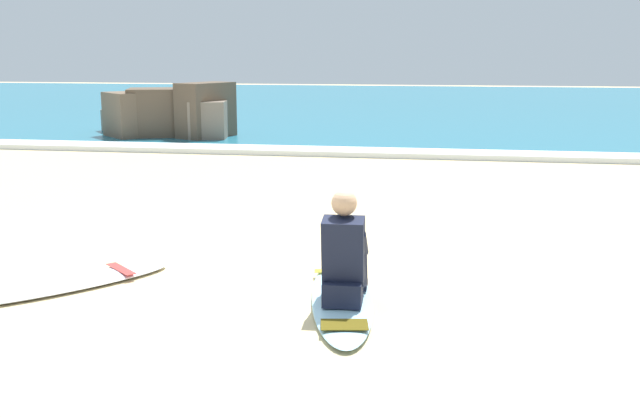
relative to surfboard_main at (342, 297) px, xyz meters
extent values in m
plane|color=#CCB584|center=(-0.79, 0.21, -0.04)|extent=(80.00, 80.00, 0.00)
cube|color=teal|center=(-0.79, 22.84, 0.01)|extent=(80.00, 28.00, 0.10)
cube|color=white|center=(-0.79, 9.14, 0.02)|extent=(80.00, 0.90, 0.11)
ellipsoid|color=#9ED1E5|center=(0.00, 0.00, 0.00)|extent=(0.90, 2.41, 0.07)
cube|color=gold|center=(-0.11, 0.65, 0.04)|extent=(0.49, 0.18, 0.01)
cube|color=#4C400C|center=(0.12, -0.74, 0.04)|extent=(0.40, 0.30, 0.01)
cube|color=black|center=(0.05, -0.29, 0.14)|extent=(0.33, 0.27, 0.20)
cylinder|color=black|center=(-0.06, -0.11, 0.29)|extent=(0.16, 0.41, 0.43)
cylinder|color=black|center=(-0.08, 0.10, 0.26)|extent=(0.13, 0.26, 0.42)
cube|color=black|center=(-0.09, 0.16, 0.07)|extent=(0.11, 0.22, 0.05)
cylinder|color=black|center=(0.14, -0.10, 0.29)|extent=(0.16, 0.41, 0.43)
cylinder|color=black|center=(0.15, 0.10, 0.26)|extent=(0.13, 0.26, 0.42)
cube|color=black|center=(0.15, 0.17, 0.07)|extent=(0.11, 0.22, 0.05)
cube|color=black|center=(0.05, -0.25, 0.49)|extent=(0.35, 0.31, 0.57)
sphere|color=tan|center=(0.05, -0.22, 0.88)|extent=(0.21, 0.21, 0.21)
cylinder|color=black|center=(-0.10, -0.11, 0.52)|extent=(0.10, 0.40, 0.31)
cylinder|color=black|center=(0.18, -0.10, 0.52)|extent=(0.10, 0.40, 0.31)
ellipsoid|color=silver|center=(-2.59, -0.07, 0.00)|extent=(1.82, 1.95, 0.07)
cube|color=red|center=(-2.19, 0.38, 0.04)|extent=(0.42, 0.39, 0.01)
cube|color=brown|center=(-6.49, 10.86, 0.53)|extent=(1.70, 1.70, 1.14)
cube|color=brown|center=(-5.98, 10.95, 0.58)|extent=(1.60, 1.48, 1.22)
cube|color=#756656|center=(-7.25, 11.84, 0.28)|extent=(1.23, 1.18, 0.63)
cube|color=brown|center=(-4.76, 10.89, 0.65)|extent=(1.24, 1.54, 1.37)
cube|color=#756656|center=(-4.70, 11.09, 0.44)|extent=(1.10, 1.80, 0.96)
camera|label=1|loc=(0.84, -6.12, 2.10)|focal=42.03mm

